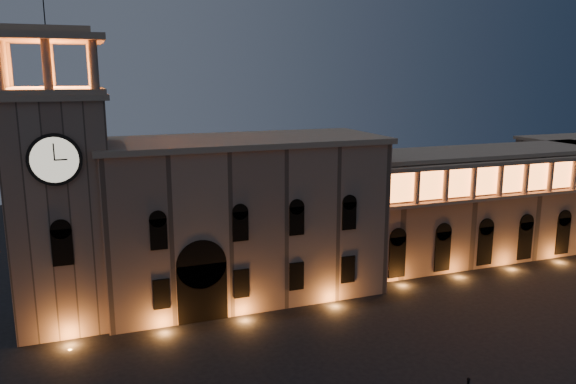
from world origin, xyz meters
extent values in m
cube|color=#8D6F5C|center=(-2.00, 22.00, 8.50)|extent=(30.00, 12.00, 17.00)
cube|color=gray|center=(-2.00, 22.00, 17.30)|extent=(30.80, 12.80, 0.60)
cube|color=black|center=(-8.00, 16.60, 3.00)|extent=(5.00, 1.40, 6.00)
cylinder|color=black|center=(-8.00, 16.60, 6.00)|extent=(5.00, 1.40, 5.00)
cube|color=orange|center=(-8.00, 16.40, 2.80)|extent=(4.20, 0.20, 5.00)
cube|color=#8D6F5C|center=(-20.50, 21.00, 11.00)|extent=(9.00, 9.00, 22.00)
cube|color=gray|center=(-20.50, 21.00, 22.25)|extent=(9.80, 9.80, 0.50)
cylinder|color=black|center=(-20.50, 16.32, 17.00)|extent=(4.60, 0.35, 4.60)
cylinder|color=beige|center=(-20.50, 16.18, 17.00)|extent=(4.00, 0.12, 4.00)
cube|color=gray|center=(-20.50, 21.00, 22.75)|extent=(9.40, 9.40, 0.50)
cube|color=orange|center=(-20.50, 21.00, 23.05)|extent=(6.80, 6.80, 0.15)
cylinder|color=gray|center=(-20.50, 17.20, 25.10)|extent=(0.76, 0.76, 4.20)
cylinder|color=gray|center=(-16.70, 17.20, 25.10)|extent=(0.76, 0.76, 4.20)
cylinder|color=gray|center=(-24.30, 24.80, 25.10)|extent=(0.76, 0.76, 4.20)
cylinder|color=gray|center=(-20.50, 24.80, 25.10)|extent=(0.76, 0.76, 4.20)
cylinder|color=gray|center=(-16.70, 24.80, 25.10)|extent=(0.76, 0.76, 4.20)
cylinder|color=gray|center=(-24.30, 21.00, 25.10)|extent=(0.76, 0.76, 4.20)
cylinder|color=gray|center=(-16.70, 21.00, 25.10)|extent=(0.76, 0.76, 4.20)
cube|color=gray|center=(-20.50, 21.00, 27.50)|extent=(9.80, 9.80, 0.60)
cube|color=gray|center=(-20.50, 21.00, 28.10)|extent=(7.50, 7.50, 0.60)
cylinder|color=black|center=(-20.50, 21.00, 30.40)|extent=(0.10, 0.10, 4.00)
cube|color=#876956|center=(32.00, 24.00, 7.00)|extent=(40.00, 10.00, 14.00)
cube|color=gray|center=(32.00, 24.00, 14.25)|extent=(40.60, 10.60, 0.50)
cube|color=gray|center=(32.00, 18.50, 9.30)|extent=(40.00, 1.20, 0.40)
cube|color=gray|center=(32.00, 18.50, 13.60)|extent=(40.00, 1.40, 0.50)
cube|color=orange|center=(32.00, 19.05, 11.50)|extent=(38.00, 0.15, 3.60)
cylinder|color=gray|center=(14.00, 18.50, 11.50)|extent=(0.70, 0.70, 4.00)
cylinder|color=gray|center=(18.00, 18.50, 11.50)|extent=(0.70, 0.70, 4.00)
cylinder|color=gray|center=(22.00, 18.50, 11.50)|extent=(0.70, 0.70, 4.00)
cylinder|color=gray|center=(26.00, 18.50, 11.50)|extent=(0.70, 0.70, 4.00)
cylinder|color=gray|center=(30.00, 18.50, 11.50)|extent=(0.70, 0.70, 4.00)
cylinder|color=gray|center=(34.00, 18.50, 11.50)|extent=(0.70, 0.70, 4.00)
cylinder|color=gray|center=(38.00, 18.50, 11.50)|extent=(0.70, 0.70, 4.00)
cylinder|color=gray|center=(42.00, 18.50, 11.50)|extent=(0.70, 0.70, 4.00)
sphere|color=black|center=(2.86, -10.70, 6.04)|extent=(0.24, 0.24, 0.24)
camera|label=1|loc=(-18.37, -36.01, 24.28)|focal=35.00mm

